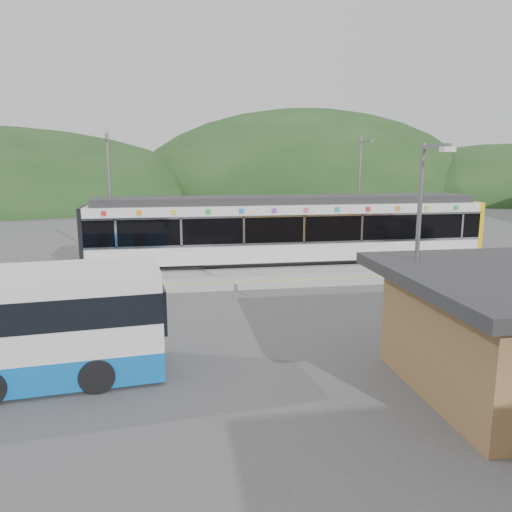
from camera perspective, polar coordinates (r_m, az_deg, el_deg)
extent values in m
plane|color=#4C4C4F|center=(20.28, 1.42, -5.05)|extent=(120.00, 120.00, 0.00)
ellipsoid|color=#1E3D19|center=(75.96, 5.58, 6.60)|extent=(52.00, 39.00, 26.00)
ellipsoid|color=#1E3D19|center=(83.15, 26.52, 5.88)|extent=(44.00, 33.00, 16.00)
cube|color=#9E9E99|center=(23.39, -0.11, -2.52)|extent=(26.00, 3.20, 0.30)
cube|color=yellow|center=(22.11, 0.44, -2.89)|extent=(26.00, 0.10, 0.01)
cube|color=black|center=(25.69, -9.61, -1.11)|extent=(3.20, 2.20, 0.56)
cube|color=black|center=(28.30, 15.46, -0.25)|extent=(3.20, 2.20, 0.56)
cube|color=silver|center=(26.22, 3.56, 0.91)|extent=(20.00, 2.90, 0.92)
cube|color=black|center=(26.04, 3.60, 3.48)|extent=(20.00, 2.96, 1.45)
cube|color=silver|center=(24.69, 4.36, 1.48)|extent=(20.00, 0.05, 0.10)
cube|color=silver|center=(24.51, 4.41, 4.60)|extent=(20.00, 0.05, 0.10)
cube|color=silver|center=(25.94, 3.62, 5.56)|extent=(20.00, 2.90, 0.45)
cube|color=#2D2D30|center=(25.90, 3.63, 6.45)|extent=(19.40, 2.50, 0.36)
cube|color=yellow|center=(30.03, 22.78, 3.01)|extent=(0.24, 2.92, 3.00)
cube|color=black|center=(25.76, -18.88, 2.10)|extent=(0.20, 2.92, 3.00)
cube|color=silver|center=(24.03, -15.72, 2.47)|extent=(0.10, 0.05, 1.35)
cube|color=silver|center=(23.88, -8.55, 2.71)|extent=(0.10, 0.05, 1.35)
cube|color=silver|center=(24.12, -1.40, 2.91)|extent=(0.10, 0.05, 1.35)
cube|color=silver|center=(24.72, 5.51, 3.05)|extent=(0.10, 0.05, 1.35)
cube|color=silver|center=(25.66, 12.01, 3.15)|extent=(0.10, 0.05, 1.35)
cube|color=silver|center=(26.90, 17.98, 3.20)|extent=(0.10, 0.05, 1.35)
cube|color=silver|center=(28.14, 22.51, 3.22)|extent=(0.10, 0.05, 1.35)
cube|color=red|center=(23.98, -17.03, 4.69)|extent=(0.22, 0.04, 0.22)
cube|color=orange|center=(23.83, -13.20, 4.84)|extent=(0.22, 0.04, 0.22)
cube|color=yellow|center=(23.78, -9.34, 4.97)|extent=(0.22, 0.04, 0.22)
cube|color=green|center=(23.84, -5.47, 5.08)|extent=(0.22, 0.04, 0.22)
cube|color=blue|center=(24.00, -1.65, 5.16)|extent=(0.22, 0.04, 0.22)
cube|color=purple|center=(24.27, 2.11, 5.22)|extent=(0.22, 0.04, 0.22)
cube|color=#E54C8C|center=(24.64, 5.77, 5.26)|extent=(0.22, 0.04, 0.22)
cube|color=#19A5A5|center=(25.11, 9.31, 5.28)|extent=(0.22, 0.04, 0.22)
cube|color=red|center=(25.67, 12.71, 5.27)|extent=(0.22, 0.04, 0.22)
cube|color=orange|center=(26.32, 15.95, 5.25)|extent=(0.22, 0.04, 0.22)
cube|color=yellow|center=(27.04, 19.03, 5.22)|extent=(0.22, 0.04, 0.22)
cube|color=green|center=(27.84, 21.94, 5.17)|extent=(0.22, 0.04, 0.22)
cylinder|color=slate|center=(28.02, -16.32, 6.21)|extent=(0.18, 0.18, 7.00)
cube|color=slate|center=(27.17, -16.87, 12.60)|extent=(0.08, 1.80, 0.08)
cylinder|color=slate|center=(29.82, 11.65, 6.67)|extent=(0.18, 0.18, 7.00)
cube|color=slate|center=(29.02, 12.46, 12.66)|extent=(0.08, 1.80, 0.08)
cylinder|color=black|center=(14.04, -17.58, -11.07)|extent=(1.13, 2.60, 0.86)
cylinder|color=slate|center=(13.76, 17.88, -0.39)|extent=(0.12, 0.12, 6.00)
cube|color=slate|center=(13.12, 19.53, 11.73)|extent=(0.28, 1.01, 0.12)
cube|color=silver|center=(12.73, 20.50, 11.35)|extent=(0.38, 0.24, 0.12)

